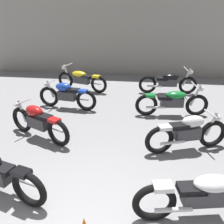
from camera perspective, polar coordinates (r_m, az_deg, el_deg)
back_wall at (r=11.35m, az=4.17°, el=17.94°), size 13.40×0.24×3.60m
motorcycle_left_row_1 at (r=5.97m, az=-17.55°, el=-2.17°), size 1.83×0.93×0.88m
motorcycle_left_row_2 at (r=7.58m, az=-11.00°, el=4.13°), size 1.97×0.51×0.88m
motorcycle_left_row_3 at (r=9.26m, az=-7.51°, el=7.94°), size 2.11×0.86×0.97m
motorcycle_right_row_0 at (r=3.92m, az=21.91°, el=-18.14°), size 2.15×0.77×0.97m
motorcycle_right_row_1 at (r=5.47m, az=17.98°, el=-4.68°), size 1.89×0.79×0.88m
motorcycle_right_row_2 at (r=7.15m, az=14.52°, el=2.50°), size 2.17×0.68×0.97m
motorcycle_right_row_3 at (r=9.07m, az=13.54°, el=7.14°), size 2.17×0.68×0.97m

